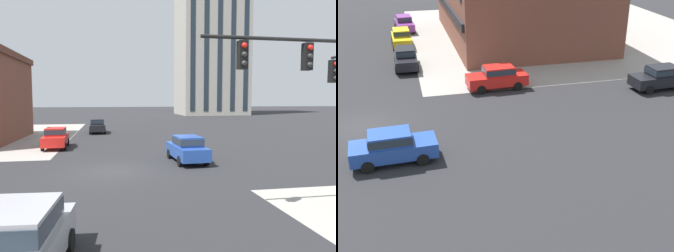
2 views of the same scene
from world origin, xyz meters
The scene contains 7 objects.
ground_plane centered at (0.00, 0.00, 0.00)m, with size 320.00×320.00×0.00m, color #262628.
traffic_signal_main centered at (7.60, -7.91, 4.27)m, with size 6.16×2.09×6.53m.
car_main_northbound_near centered at (-4.49, 9.52, 0.92)m, with size 2.04×4.48×1.68m.
car_main_northbound_far centered at (-1.56, 21.17, 0.92)m, with size 2.09×4.50×1.68m.
car_main_southbound_far centered at (-2.11, -10.77, 0.92)m, with size 2.15×4.52×1.68m.
car_cross_far centered at (4.80, 1.84, 0.92)m, with size 2.05×4.48×1.68m.
residential_tower_skyline_right centered at (26.94, 65.34, 29.62)m, with size 17.55×14.67×59.19m.
Camera 1 is at (-0.09, -17.90, 4.00)m, focal length 34.09 mm.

